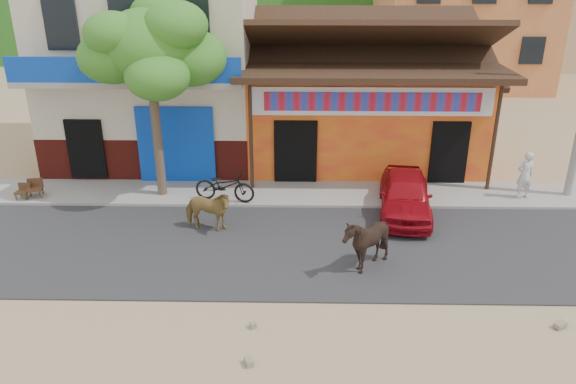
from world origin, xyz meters
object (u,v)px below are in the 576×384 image
object	(u,v)px
cow_dark	(366,242)
red_car	(405,194)
cafe_chair_right	(33,181)
cow_tan	(207,210)
tree	(154,101)
scooter	(225,186)
cafe_chair_left	(21,186)
pedestrian	(525,175)

from	to	relation	value
cow_dark	red_car	distance (m)	3.52
cow_dark	cafe_chair_right	bearing A→B (deg)	-115.19
cow_tan	cafe_chair_right	world-z (taller)	cow_tan
tree	scooter	world-z (taller)	tree
red_car	cafe_chair_left	size ratio (longest dim) A/B	4.33
scooter	cafe_chair_left	world-z (taller)	scooter
cow_tan	scooter	size ratio (longest dim) A/B	0.75
cow_dark	scooter	bearing A→B (deg)	-137.57
cow_tan	tree	bearing A→B (deg)	50.09
pedestrian	cafe_chair_right	bearing A→B (deg)	-11.34
scooter	cafe_chair_right	xyz separation A→B (m)	(-5.99, 0.21, 0.01)
tree	scooter	xyz separation A→B (m)	(2.05, -0.50, -2.51)
tree	cow_dark	distance (m)	7.72
cow_dark	scooter	xyz separation A→B (m)	(-3.88, 3.84, -0.15)
pedestrian	cafe_chair_right	xyz separation A→B (m)	(-15.19, -0.21, -0.25)
scooter	cafe_chair_left	distance (m)	6.29
cow_tan	cafe_chair_left	bearing A→B (deg)	84.96
cow_tan	cow_dark	world-z (taller)	cow_dark
tree	cow_dark	bearing A→B (deg)	-36.20
tree	cafe_chair_right	distance (m)	4.67
pedestrian	scooter	bearing A→B (deg)	-9.51
tree	cafe_chair_left	bearing A→B (deg)	-174.13
cow_dark	cafe_chair_left	xyz separation A→B (m)	(-10.17, 3.91, -0.22)
cow_dark	pedestrian	bearing A→B (deg)	125.84
scooter	cow_tan	bearing A→B (deg)	-176.59
tree	scooter	distance (m)	3.28
cafe_chair_left	pedestrian	bearing A→B (deg)	3.90
tree	pedestrian	size ratio (longest dim) A/B	4.00
pedestrian	cafe_chair_left	world-z (taller)	pedestrian
cow_tan	red_car	world-z (taller)	red_car
tree	scooter	size ratio (longest dim) A/B	3.20
cow_tan	scooter	world-z (taller)	cow_tan
red_car	pedestrian	bearing A→B (deg)	23.13
cow_dark	cafe_chair_left	world-z (taller)	cow_dark
tree	red_car	bearing A→B (deg)	-8.86
cafe_chair_left	cafe_chair_right	world-z (taller)	cafe_chair_right
cafe_chair_right	cafe_chair_left	bearing A→B (deg)	-165.55
tree	cafe_chair_right	bearing A→B (deg)	-175.82
scooter	pedestrian	size ratio (longest dim) A/B	1.25
cow_dark	cafe_chair_left	size ratio (longest dim) A/B	1.72
cafe_chair_right	cow_tan	bearing A→B (deg)	-31.03
tree	cow_tan	xyz separation A→B (m)	(1.81, -2.34, -2.48)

